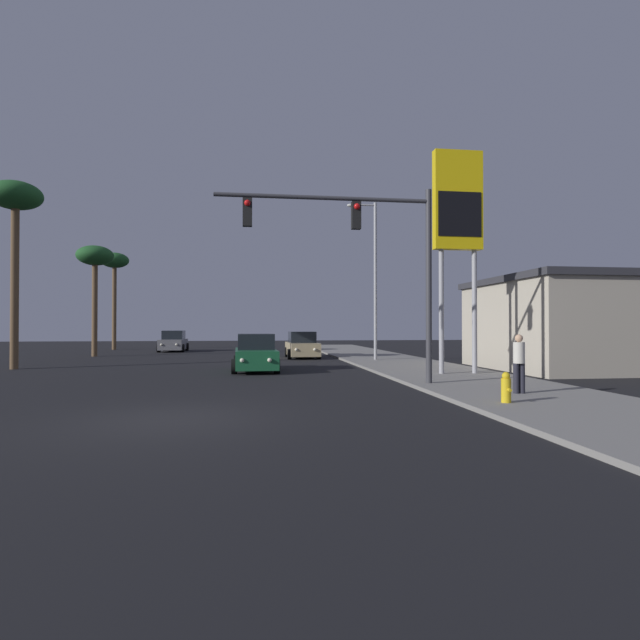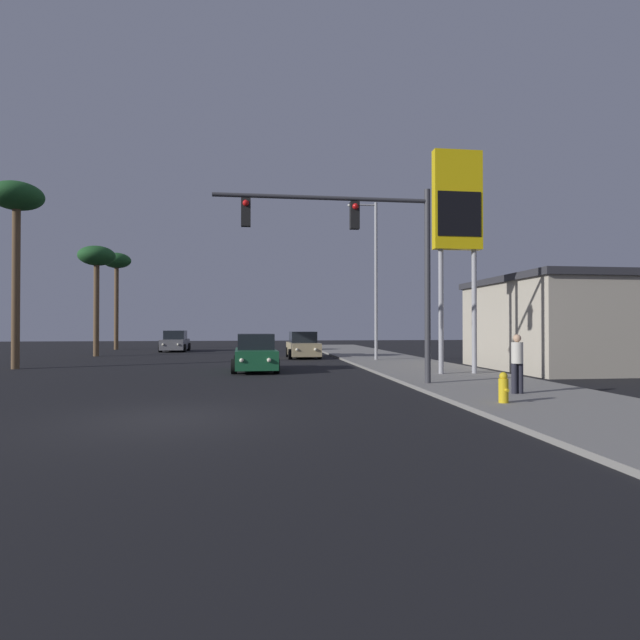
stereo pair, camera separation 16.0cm
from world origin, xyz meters
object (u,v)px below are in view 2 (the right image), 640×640
Objects in this scene: gas_station_sign at (457,212)px; car_green at (256,354)px; street_lamp at (374,272)px; car_grey at (175,342)px; palm_tree_far at (117,266)px; palm_tree_near at (17,206)px; fire_hydrant at (503,388)px; car_tan at (303,346)px; pedestrian_on_sidewalk at (517,361)px; palm_tree_mid at (97,261)px; traffic_light_mast at (368,245)px.

car_green is at bearing 156.32° from gas_station_sign.
street_lamp is 8.90m from gas_station_sign.
gas_station_sign is at bearing 122.74° from car_grey.
car_grey is 9.44m from palm_tree_far.
street_lamp is 18.35m from palm_tree_near.
street_lamp is at bearing 88.08° from fire_hydrant.
palm_tree_far reaches higher than fire_hydrant.
car_green is 1.00× the size of car_grey.
car_tan is 19.07m from pedestrian_on_sidewalk.
palm_tree_near is at bearing 23.34° from car_tan.
car_tan is 1.00× the size of car_green.
fire_hydrant is at bearing -37.72° from palm_tree_near.
gas_station_sign is 24.67m from palm_tree_mid.
car_grey is 0.48× the size of gas_station_sign.
car_green is 10.60m from gas_station_sign.
pedestrian_on_sidewalk is 0.20× the size of palm_tree_far.
palm_tree_far reaches higher than car_green.
street_lamp is at bearing 133.73° from car_grey.
car_green is 0.49× the size of palm_tree_near.
car_green is 0.48× the size of gas_station_sign.
car_grey is at bearing 116.27° from pedestrian_on_sidewalk.
palm_tree_far is at bearing 121.36° from pedestrian_on_sidewalk.
pedestrian_on_sidewalk is 37.91m from palm_tree_far.
car_tan is 14.82m from gas_station_sign.
pedestrian_on_sidewalk reaches higher than car_tan.
car_tan is at bearing 112.03° from gas_station_sign.
palm_tree_mid is (1.40, -10.00, -0.87)m from palm_tree_far.
street_lamp is 1.01× the size of palm_tree_near.
pedestrian_on_sidewalk is at bearing 125.88° from car_green.
fire_hydrant is 0.46× the size of pedestrian_on_sidewalk.
traffic_light_mast is 0.85× the size of palm_tree_far.
car_tan is at bearing 24.95° from palm_tree_near.
palm_tree_far is (-20.19, 25.99, 0.69)m from gas_station_sign.
palm_tree_far is at bearing -63.60° from car_green.
palm_tree_far is 10.14m from palm_tree_mid.
pedestrian_on_sidewalk is at bearing -97.00° from gas_station_sign.
traffic_light_mast is (3.69, -6.66, 3.96)m from car_green.
traffic_light_mast is (0.71, -15.73, 3.96)m from car_tan.
palm_tree_mid reaches higher than fire_hydrant.
car_tan is 1.00× the size of car_grey.
palm_tree_near reaches higher than car_grey.
palm_tree_far reaches higher than car_tan.
car_tan is at bearing 92.59° from traffic_light_mast.
car_green is 5.71× the size of fire_hydrant.
pedestrian_on_sidewalk is 0.19× the size of palm_tree_near.
palm_tree_far reaches higher than car_grey.
pedestrian_on_sidewalk is at bearing 51.87° from fire_hydrant.
car_green is 8.58m from traffic_light_mast.
pedestrian_on_sidewalk is 28.91m from palm_tree_mid.
car_tan is 5.70× the size of fire_hydrant.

